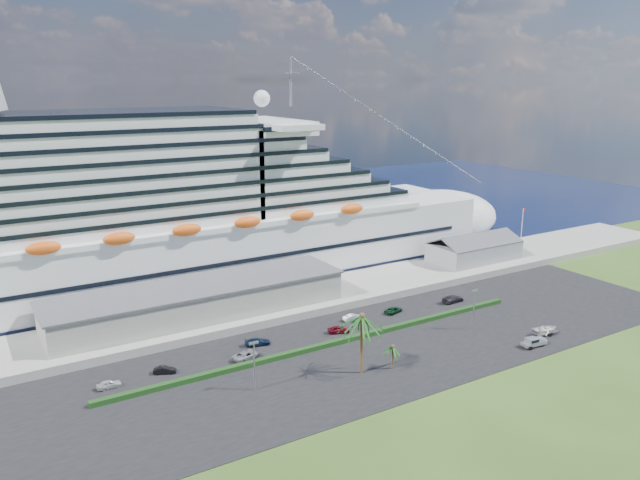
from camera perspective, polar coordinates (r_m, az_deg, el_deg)
ground at (r=111.32m, az=9.29°, el=-11.53°), size 420.00×420.00×0.00m
asphalt_lot at (r=118.99m, az=5.80°, el=-9.60°), size 140.00×38.00×0.12m
wharf at (r=141.09m, az=-1.33°, el=-5.23°), size 240.00×20.00×1.80m
water at (r=220.88m, az=-13.15°, el=1.41°), size 420.00×160.00×0.02m
cruise_ship at (r=149.49m, az=-13.22°, el=1.82°), size 191.00×38.00×54.00m
terminal_building at (r=129.73m, az=-10.98°, el=-5.37°), size 61.00×15.00×6.30m
port_shed at (r=170.90m, az=13.91°, el=-0.90°), size 24.00×12.31×7.37m
flagpole at (r=182.99m, az=17.98°, el=1.07°), size 1.08×0.16×12.00m
hedge at (r=118.29m, az=1.19°, el=-9.40°), size 88.00×1.10×0.90m
lamp_post_left at (r=101.12m, az=-6.04°, el=-10.84°), size 1.60×0.35×8.27m
lamp_post_right at (r=127.39m, az=13.92°, el=-5.75°), size 1.60×0.35×8.27m
palm_tall at (r=104.74m, az=3.86°, el=-7.56°), size 8.82×8.82×11.13m
palm_short at (r=108.88m, az=6.67°, el=-9.92°), size 3.53×3.53×4.56m
parked_car_0 at (r=108.62m, az=-18.74°, el=-12.38°), size 3.88×1.58×1.32m
parked_car_1 at (r=110.89m, az=-14.01°, el=-11.47°), size 3.98×2.79×1.25m
parked_car_2 at (r=113.57m, az=-6.75°, el=-10.40°), size 5.85×3.98×1.49m
parked_car_3 at (r=118.78m, az=-5.72°, el=-9.24°), size 5.09×2.90×1.39m
parked_car_4 at (r=123.61m, az=1.71°, el=-8.18°), size 4.66×3.28×1.47m
parked_car_5 at (r=129.66m, az=3.07°, el=-7.09°), size 4.48×2.08×1.42m
parked_car_6 at (r=134.74m, az=6.74°, el=-6.37°), size 4.79×3.07×1.23m
parked_car_7 at (r=142.94m, az=12.04°, el=-5.29°), size 5.54×2.43×1.58m
pickup_truck at (r=124.11m, az=18.95°, el=-8.78°), size 5.25×2.33×1.80m
boat_trailer at (r=130.10m, az=19.95°, el=-7.68°), size 6.38×4.41×1.80m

